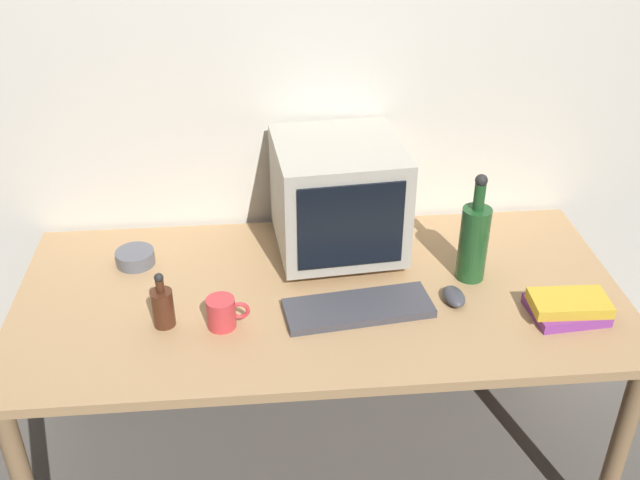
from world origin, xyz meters
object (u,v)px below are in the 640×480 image
Objects in this scene: bottle_tall at (474,240)px; book_stack at (568,307)px; keyboard at (358,308)px; computer_mouse at (454,296)px; crt_monitor at (338,197)px; cd_spindle at (135,257)px; mug at (222,313)px; bottle_short at (163,306)px.

book_stack is (0.22, -0.21, -0.10)m from bottle_tall.
keyboard is 4.20× the size of computer_mouse.
crt_monitor is 3.47× the size of cd_spindle.
crt_monitor is 1.90× the size of book_stack.
mug reaches higher than computer_mouse.
bottle_tall is at bearing 136.41° from book_stack.
mug is at bearing -166.71° from bottle_tall.
mug is (-0.74, -0.18, -0.09)m from bottle_tall.
bottle_short is at bearing 172.32° from mug.
keyboard is 2.47× the size of bottle_short.
bottle_short is 0.34m from cd_spindle.
book_stack is at bearing -16.83° from cd_spindle.
crt_monitor is 2.44× the size of bottle_short.
bottle_tall is (0.39, -0.19, -0.06)m from crt_monitor.
book_stack is at bearing -21.40° from computer_mouse.
computer_mouse is 0.83× the size of cd_spindle.
crt_monitor reaches higher than bottle_short.
book_stack reaches higher than keyboard.
keyboard is (0.02, -0.33, -0.18)m from crt_monitor.
computer_mouse is 0.99m from cd_spindle.
crt_monitor is at bearing 87.07° from keyboard.
crt_monitor is 1.20× the size of bottle_tall.
mug is 1.00× the size of cd_spindle.
bottle_short reaches higher than mug.
computer_mouse is at bearing -2.34° from keyboard.
crt_monitor is 0.47m from computer_mouse.
book_stack is at bearing -2.20° from mug.
cd_spindle is (-0.12, 0.32, -0.04)m from bottle_short.
book_stack is at bearing -2.99° from bottle_short.
crt_monitor is at bearing 154.07° from bottle_tall.
computer_mouse is 0.67m from mug.
mug is (-0.67, -0.05, 0.03)m from computer_mouse.
mug is (0.16, -0.02, -0.02)m from bottle_short.
crt_monitor is 0.53m from mug.
crt_monitor reaches higher than keyboard.
crt_monitor is 0.66m from cd_spindle.
bottle_short is 1.13m from book_stack.
bottle_tall reaches higher than computer_mouse.
crt_monitor is 3.47× the size of mug.
mug is at bearing -7.68° from bottle_short.
keyboard is 3.50× the size of cd_spindle.
book_stack is (0.30, -0.09, 0.01)m from computer_mouse.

